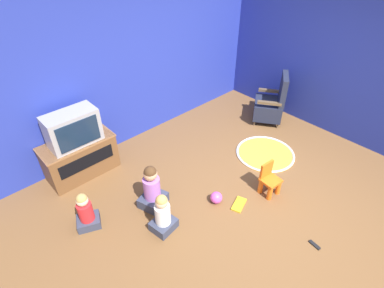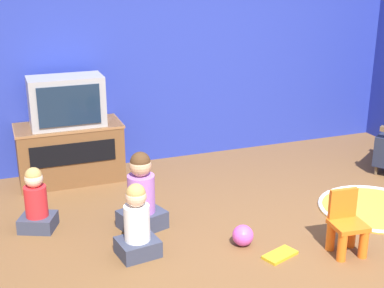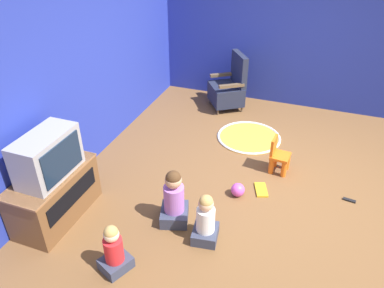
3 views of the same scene
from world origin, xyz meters
TOP-DOWN VIEW (x-y plane):
  - ground_plane at (0.00, 0.00)m, footprint 30.00×30.00m
  - wall_back at (-0.25, 2.60)m, footprint 5.51×0.12m
  - wall_right at (2.45, -0.17)m, footprint 0.12×5.66m
  - tv_cabinet at (-1.56, 2.26)m, footprint 1.07×0.52m
  - television at (-1.56, 2.23)m, footprint 0.73×0.39m
  - black_armchair at (1.88, 1.17)m, footprint 0.77×0.76m
  - yellow_kid_chair at (0.23, 0.01)m, footprint 0.28×0.27m
  - play_mat at (0.94, 0.57)m, footprint 1.00×1.00m
  - child_watching_left at (-1.15, 0.97)m, footprint 0.43×0.40m
  - child_watching_center at (-1.99, 1.25)m, footprint 0.36×0.34m
  - child_watching_right at (-1.31, 0.54)m, footprint 0.34×0.31m
  - toy_ball at (-0.48, 0.39)m, footprint 0.17×0.17m
  - book at (-0.28, 0.13)m, footprint 0.31×0.23m
  - remote_control at (-0.10, -0.93)m, footprint 0.07×0.15m

SIDE VIEW (x-z plane):
  - ground_plane at x=0.00m, z-range 0.00..0.00m
  - play_mat at x=0.94m, z-range -0.01..0.03m
  - remote_control at x=-0.10m, z-range 0.00..0.02m
  - book at x=-0.28m, z-range 0.00..0.02m
  - toy_ball at x=-0.48m, z-range 0.00..0.17m
  - yellow_kid_chair at x=0.23m, z-range -0.04..0.46m
  - child_watching_center at x=-1.99m, z-range -0.04..0.52m
  - child_watching_right at x=-1.31m, z-range -0.04..0.56m
  - child_watching_left at x=-1.15m, z-range -0.05..0.64m
  - tv_cabinet at x=-1.56m, z-range 0.01..0.61m
  - black_armchair at x=1.88m, z-range -0.12..0.86m
  - television at x=-1.56m, z-range 0.60..1.10m
  - wall_back at x=-0.25m, z-range 0.00..2.53m
  - wall_right at x=2.45m, z-range 0.00..2.53m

